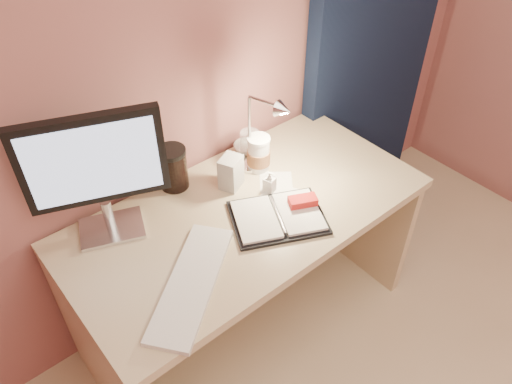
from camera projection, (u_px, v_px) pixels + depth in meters
room at (365, 17)px, 2.27m from camera, size 3.50×3.50×3.50m
desk at (236, 239)px, 2.09m from camera, size 1.40×0.70×0.73m
monitor at (96, 167)px, 1.62m from camera, size 0.44×0.24×0.49m
keyboard at (192, 283)px, 1.62m from camera, size 0.49×0.42×0.02m
planner at (280, 215)px, 1.86m from camera, size 0.42×0.38×0.05m
paper_a at (279, 196)px, 1.96m from camera, size 0.18×0.18×0.00m
paper_b at (273, 206)px, 1.91m from camera, size 0.15×0.15×0.00m
paper_c at (276, 182)px, 2.02m from camera, size 0.18×0.18×0.00m
coffee_cup at (259, 154)px, 2.04m from camera, size 0.10×0.10×0.16m
clear_cup at (250, 147)px, 2.08m from camera, size 0.08×0.08×0.14m
bowl at (247, 148)px, 2.17m from camera, size 0.13×0.13×0.04m
lotion_bottle at (270, 182)px, 1.95m from camera, size 0.05×0.05×0.09m
dark_jar at (173, 170)px, 1.95m from camera, size 0.11×0.11×0.16m
product_box at (231, 172)px, 1.96m from camera, size 0.11×0.10×0.14m
desk_lamp at (258, 134)px, 1.88m from camera, size 0.13×0.22×0.36m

